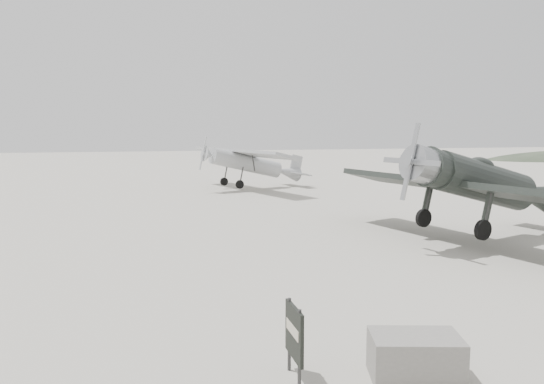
# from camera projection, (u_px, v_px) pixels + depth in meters

# --- Properties ---
(ground) EXTENTS (160.00, 160.00, 0.00)m
(ground) POSITION_uv_depth(u_px,v_px,m) (347.00, 244.00, 18.36)
(ground) COLOR #ACA498
(ground) RESTS_ON ground
(lowwing_monoplane) EXTENTS (8.49, 11.74, 3.77)m
(lowwing_monoplane) POSITION_uv_depth(u_px,v_px,m) (489.00, 185.00, 18.74)
(lowwing_monoplane) COLOR black
(lowwing_monoplane) RESTS_ON ground
(highwing_monoplane) EXTENTS (7.68, 10.68, 3.04)m
(highwing_monoplane) POSITION_uv_depth(u_px,v_px,m) (250.00, 160.00, 34.85)
(highwing_monoplane) COLOR gray
(highwing_monoplane) RESTS_ON ground
(equipment_block) EXTENTS (1.60, 1.24, 0.70)m
(equipment_block) POSITION_uv_depth(u_px,v_px,m) (415.00, 357.00, 8.41)
(equipment_block) COLOR slate
(equipment_block) RESTS_ON ground
(sign_board) EXTENTS (0.08, 0.85, 1.22)m
(sign_board) POSITION_uv_depth(u_px,v_px,m) (294.00, 334.00, 8.37)
(sign_board) COLOR #333333
(sign_board) RESTS_ON ground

